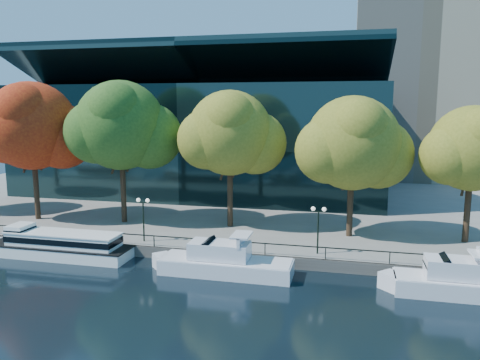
% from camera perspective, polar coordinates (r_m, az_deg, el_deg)
% --- Properties ---
extents(ground, '(160.00, 160.00, 0.00)m').
position_cam_1_polar(ground, '(40.13, -12.27, -10.59)').
color(ground, black).
rests_on(ground, ground).
extents(promenade, '(90.00, 67.08, 1.00)m').
position_cam_1_polar(promenade, '(73.43, -0.00, -0.99)').
color(promenade, slate).
rests_on(promenade, ground).
extents(railing, '(88.20, 0.08, 0.99)m').
position_cam_1_polar(railing, '(42.35, -10.45, -6.73)').
color(railing, black).
rests_on(railing, promenade).
extents(convention_building, '(50.00, 24.57, 21.43)m').
position_cam_1_polar(convention_building, '(69.09, -4.12, 5.04)').
color(convention_building, black).
rests_on(convention_building, ground).
extents(tour_boat, '(14.44, 3.22, 2.74)m').
position_cam_1_polar(tour_boat, '(45.14, -21.54, -7.25)').
color(tour_boat, white).
rests_on(tour_boat, ground).
extents(cruiser_near, '(11.77, 3.03, 3.41)m').
position_cam_1_polar(cruiser_near, '(37.95, -2.42, -9.86)').
color(cruiser_near, silver).
rests_on(cruiser_near, ground).
extents(cruiser_far, '(10.44, 2.89, 3.41)m').
position_cam_1_polar(cruiser_far, '(37.21, 24.83, -11.08)').
color(cruiser_far, silver).
rests_on(cruiser_far, ground).
extents(tree_1, '(11.77, 9.65, 14.91)m').
position_cam_1_polar(tree_1, '(54.82, -23.90, 5.84)').
color(tree_1, black).
rests_on(tree_1, promenade).
extents(tree_2, '(11.64, 9.54, 14.96)m').
position_cam_1_polar(tree_2, '(50.37, -14.17, 6.24)').
color(tree_2, black).
rests_on(tree_2, promenade).
extents(tree_3, '(10.71, 8.78, 13.91)m').
position_cam_1_polar(tree_3, '(47.06, -1.06, 5.52)').
color(tree_3, black).
rests_on(tree_3, promenade).
extents(tree_4, '(10.99, 9.01, 13.30)m').
position_cam_1_polar(tree_4, '(44.76, 13.77, 4.14)').
color(tree_4, black).
rests_on(tree_4, promenade).
extents(tree_5, '(9.55, 7.83, 12.41)m').
position_cam_1_polar(tree_5, '(46.45, 26.64, 3.24)').
color(tree_5, black).
rests_on(tree_5, promenade).
extents(lamp_1, '(1.26, 0.36, 4.03)m').
position_cam_1_polar(lamp_1, '(43.58, -11.72, -3.55)').
color(lamp_1, black).
rests_on(lamp_1, promenade).
extents(lamp_2, '(1.26, 0.36, 4.03)m').
position_cam_1_polar(lamp_2, '(39.67, 9.53, -4.73)').
color(lamp_2, black).
rests_on(lamp_2, promenade).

